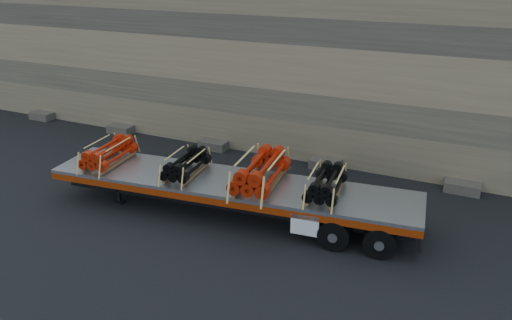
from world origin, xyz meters
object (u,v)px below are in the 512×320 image
at_px(trailer, 230,197).
at_px(bundle_midrear, 261,172).
at_px(bundle_midfront, 186,165).
at_px(bundle_rear, 326,184).
at_px(bundle_front, 109,153).

distance_m(trailer, bundle_midrear, 1.45).
distance_m(trailer, bundle_midfront, 1.74).
bearing_deg(bundle_midfront, bundle_midrear, 0.00).
height_order(bundle_midrear, bundle_rear, bundle_midrear).
bearing_deg(bundle_front, trailer, -0.00).
bearing_deg(bundle_midfront, trailer, -0.00).
bearing_deg(trailer, bundle_midrear, 0.00).
distance_m(trailer, bundle_front, 4.45).
bearing_deg(bundle_midfront, bundle_front, 180.00).
height_order(trailer, bundle_rear, bundle_rear).
relative_size(bundle_front, bundle_rear, 1.05).
bearing_deg(bundle_midfront, bundle_rear, 0.00).
xyz_separation_m(bundle_front, bundle_rear, (7.35, 0.80, -0.02)).
bearing_deg(bundle_rear, bundle_midfront, 180.00).
height_order(trailer, bundle_midrear, bundle_midrear).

